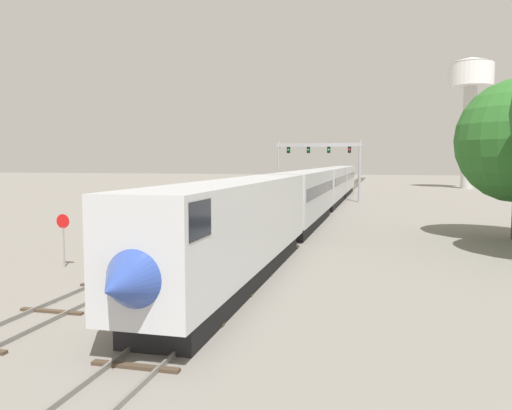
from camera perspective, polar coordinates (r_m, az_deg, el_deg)
ground_plane at (r=21.09m, az=-10.69°, el=-10.84°), size 400.00×400.00×0.00m
track_main at (r=78.91m, az=9.08°, el=0.77°), size 2.60×200.00×0.16m
track_near at (r=59.93m, az=2.23°, el=-0.47°), size 2.60×160.00×0.16m
passenger_train at (r=56.14m, az=7.17°, el=1.72°), size 3.04×87.18×4.80m
signal_gantry at (r=73.02m, az=6.99°, el=5.32°), size 12.10×0.49×8.58m
water_tower at (r=116.30m, az=22.82°, el=12.03°), size 9.04×9.04×26.93m
stop_sign at (r=29.23m, az=-20.71°, el=-2.92°), size 0.76×0.08×2.88m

